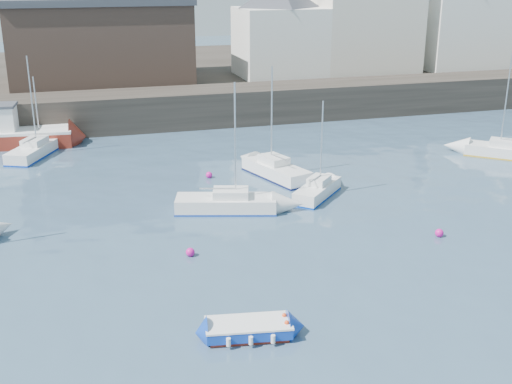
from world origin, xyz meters
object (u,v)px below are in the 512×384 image
object	(u,v)px
fishing_boat	(15,133)
buoy_mid	(439,236)
sailboat_f	(276,170)
buoy_near	(190,256)
sailboat_h	(34,150)
sailboat_d	(508,151)
buoy_far	(209,178)
sailboat_c	(317,190)
blue_dinghy	(248,329)
sailboat_b	(227,203)

from	to	relation	value
fishing_boat	buoy_mid	distance (m)	32.75
sailboat_f	buoy_near	xyz separation A→B (m)	(-7.60, -10.36, -0.50)
sailboat_h	buoy_mid	distance (m)	29.31
sailboat_d	sailboat_f	distance (m)	17.45
fishing_boat	sailboat_f	distance (m)	21.12
sailboat_d	sailboat_f	size ratio (longest dim) A/B	1.05
sailboat_d	buoy_mid	bearing A→B (deg)	-137.59
sailboat_f	buoy_far	xyz separation A→B (m)	(-4.19, 1.13, -0.50)
sailboat_c	blue_dinghy	bearing A→B (deg)	-120.65
blue_dinghy	buoy_near	distance (m)	7.59
blue_dinghy	fishing_boat	bearing A→B (deg)	107.59
buoy_far	sailboat_b	bearing A→B (deg)	-93.22
buoy_near	buoy_far	distance (m)	11.99
sailboat_f	buoy_mid	world-z (taller)	sailboat_f
sailboat_d	buoy_mid	xyz separation A→B (m)	(-12.49, -11.41, -0.45)
sailboat_f	sailboat_h	xyz separation A→B (m)	(-15.25, 9.63, -0.04)
sailboat_b	buoy_near	distance (m)	6.13
sailboat_f	buoy_far	size ratio (longest dim) A/B	16.99
blue_dinghy	sailboat_c	world-z (taller)	sailboat_c
sailboat_d	blue_dinghy	bearing A→B (deg)	-143.91
sailboat_c	sailboat_b	bearing A→B (deg)	-172.31
sailboat_b	sailboat_c	world-z (taller)	sailboat_b
sailboat_b	sailboat_c	xyz separation A→B (m)	(5.74, 0.78, -0.03)
sailboat_c	sailboat_h	xyz separation A→B (m)	(-16.46, 13.93, 0.03)
fishing_boat	buoy_near	bearing A→B (deg)	-68.81
sailboat_f	sailboat_h	world-z (taller)	sailboat_f
sailboat_d	buoy_far	size ratio (longest dim) A/B	17.87
sailboat_d	buoy_far	xyz separation A→B (m)	(-21.63, 1.33, -0.45)
sailboat_c	sailboat_h	size ratio (longest dim) A/B	0.80
buoy_mid	sailboat_h	bearing A→B (deg)	133.58
fishing_boat	buoy_mid	bearing A→B (deg)	-48.70
sailboat_b	sailboat_c	bearing A→B (deg)	7.69
buoy_mid	buoy_far	bearing A→B (deg)	125.66
fishing_boat	sailboat_f	size ratio (longest dim) A/B	1.15
sailboat_f	buoy_mid	xyz separation A→B (m)	(4.95, -11.61, -0.50)
fishing_boat	sailboat_c	distance (m)	24.86
buoy_mid	buoy_far	distance (m)	15.68
blue_dinghy	sailboat_f	world-z (taller)	sailboat_f
sailboat_b	buoy_far	world-z (taller)	sailboat_b
sailboat_b	sailboat_c	size ratio (longest dim) A/B	1.27
sailboat_c	sailboat_d	world-z (taller)	sailboat_d
fishing_boat	sailboat_d	distance (m)	36.56
buoy_near	fishing_boat	bearing A→B (deg)	111.19
fishing_boat	sailboat_h	bearing A→B (deg)	-67.36
sailboat_d	buoy_far	bearing A→B (deg)	176.49
sailboat_c	buoy_near	bearing A→B (deg)	-145.47
blue_dinghy	sailboat_d	xyz separation A→B (m)	(24.30, 17.71, 0.12)
blue_dinghy	sailboat_c	distance (m)	15.82
sailboat_c	buoy_far	distance (m)	7.67
sailboat_c	buoy_near	distance (m)	10.70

